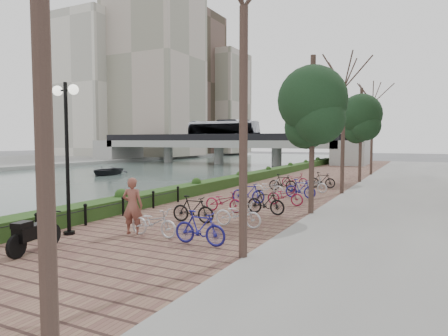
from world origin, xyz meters
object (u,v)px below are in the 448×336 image
Objects in this scene: motorcycle at (35,233)px; pedestrian at (133,206)px; boat at (106,171)px; lamppost at (66,125)px.

motorcycle is 3.04m from pedestrian.
pedestrian is 28.89m from boat.
motorcycle is at bearing -67.29° from lamppost.
motorcycle is 0.38× the size of boat.
pedestrian is at bearing -53.69° from boat.
pedestrian reaches higher than boat.
pedestrian is (1.81, 0.97, -2.59)m from lamppost.
lamppost is 2.64× the size of pedestrian.
pedestrian reaches higher than motorcycle.
motorcycle is 0.90× the size of pedestrian.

